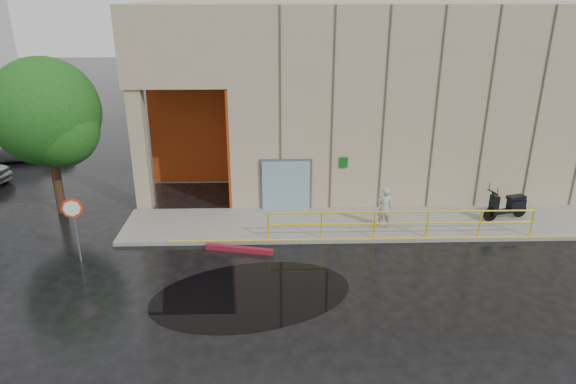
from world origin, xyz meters
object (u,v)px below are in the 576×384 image
person (384,208)px  scooter (508,199)px  stop_sign (73,215)px  car_c (22,146)px  red_curb (239,249)px  tree_near (49,116)px

person → scooter: size_ratio=0.81×
stop_sign → car_c: stop_sign is taller
scooter → red_curb: 10.49m
red_curb → person: bearing=16.0°
tree_near → stop_sign: bearing=-63.7°
red_curb → car_c: car_c is taller
scooter → stop_sign: bearing=174.7°
car_c → tree_near: tree_near is taller
scooter → car_c: scooter is taller
red_curb → car_c: bearing=138.2°
tree_near → person: bearing=-9.3°
person → scooter: (4.91, 0.63, 0.05)m
stop_sign → car_c: (-6.97, 11.50, -0.94)m
scooter → car_c: 24.11m
person → red_curb: 5.60m
stop_sign → tree_near: tree_near is taller
red_curb → tree_near: 9.05m
person → scooter: 4.95m
stop_sign → car_c: 13.48m
person → red_curb: (-5.32, -1.52, -0.85)m
person → car_c: (-17.55, 9.42, -0.20)m
stop_sign → red_curb: size_ratio=0.95×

